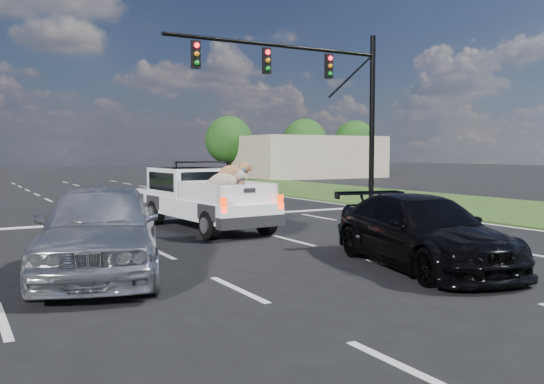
{
  "coord_description": "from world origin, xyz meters",
  "views": [
    {
      "loc": [
        -5.82,
        -8.32,
        2.24
      ],
      "look_at": [
        0.02,
        2.0,
        1.42
      ],
      "focal_mm": 38.0,
      "sensor_mm": 36.0,
      "label": 1
    }
  ],
  "objects_px": {
    "black_coupe": "(422,232)",
    "pickup_truck": "(204,197)",
    "traffic_signal": "(324,89)",
    "silver_sedan": "(100,228)"
  },
  "relations": [
    {
      "from": "traffic_signal",
      "to": "silver_sedan",
      "type": "height_order",
      "value": "traffic_signal"
    },
    {
      "from": "silver_sedan",
      "to": "black_coupe",
      "type": "relative_size",
      "value": 1.06
    },
    {
      "from": "pickup_truck",
      "to": "black_coupe",
      "type": "bearing_deg",
      "value": -82.19
    },
    {
      "from": "silver_sedan",
      "to": "black_coupe",
      "type": "xyz_separation_m",
      "value": [
        5.65,
        -2.29,
        -0.17
      ]
    },
    {
      "from": "traffic_signal",
      "to": "black_coupe",
      "type": "height_order",
      "value": "traffic_signal"
    },
    {
      "from": "pickup_truck",
      "to": "black_coupe",
      "type": "distance_m",
      "value": 7.51
    },
    {
      "from": "black_coupe",
      "to": "pickup_truck",
      "type": "bearing_deg",
      "value": 113.25
    },
    {
      "from": "pickup_truck",
      "to": "traffic_signal",
      "type": "bearing_deg",
      "value": 22.88
    },
    {
      "from": "traffic_signal",
      "to": "black_coupe",
      "type": "xyz_separation_m",
      "value": [
        -5.0,
        -10.59,
        -4.03
      ]
    },
    {
      "from": "traffic_signal",
      "to": "black_coupe",
      "type": "distance_m",
      "value": 12.38
    }
  ]
}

